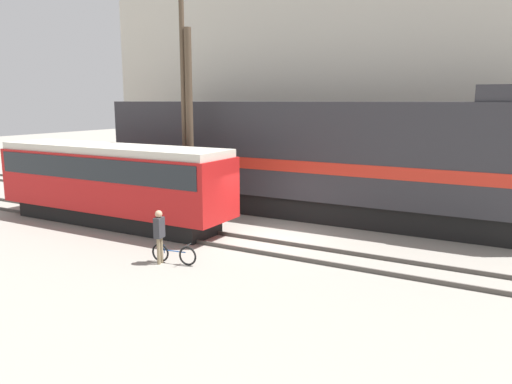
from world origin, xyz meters
TOP-DOWN VIEW (x-y plane):
  - ground_plane at (0.00, 0.00)m, footprint 120.00×120.00m
  - track_near at (0.00, -1.33)m, footprint 60.00×1.51m
  - track_far at (0.00, 4.12)m, footprint 60.00×1.51m
  - building_backdrop at (0.00, 11.06)m, footprint 30.14×6.00m
  - freight_locomotive at (-0.33, 4.12)m, footprint 20.08×3.04m
  - streetcar at (-6.90, -1.33)m, footprint 11.07×2.54m
  - bicycle at (-1.32, -4.28)m, footprint 1.63×0.44m
  - person at (-1.71, -4.48)m, footprint 0.27×0.39m
  - utility_pole_left at (-5.11, 1.40)m, footprint 0.22×0.22m
  - utility_pole_center at (-4.81, 1.40)m, footprint 0.32×0.32m

SIDE VIEW (x-z plane):
  - ground_plane at x=0.00m, z-range 0.00..0.00m
  - track_near at x=0.00m, z-range 0.00..0.14m
  - track_far at x=0.00m, z-range 0.00..0.14m
  - bicycle at x=-1.32m, z-range -0.03..0.66m
  - person at x=-1.71m, z-range 0.20..1.96m
  - streetcar at x=-6.90m, z-range 0.24..3.61m
  - freight_locomotive at x=-0.33m, z-range -0.18..5.57m
  - utility_pole_center at x=-4.81m, z-range 0.00..8.28m
  - utility_pole_left at x=-5.11m, z-range 0.00..9.90m
  - building_backdrop at x=0.00m, z-range 0.00..12.22m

